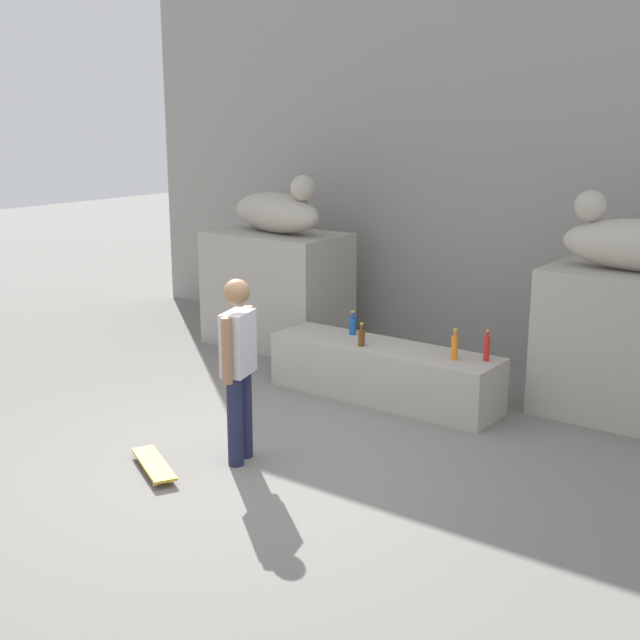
# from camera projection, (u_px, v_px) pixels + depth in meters

# --- Properties ---
(ground_plane) EXTENTS (40.00, 40.00, 0.00)m
(ground_plane) POSITION_uv_depth(u_px,v_px,m) (256.00, 461.00, 7.49)
(ground_plane) COLOR slate
(facade_wall) EXTENTS (11.26, 0.60, 5.99)m
(facade_wall) POSITION_uv_depth(u_px,v_px,m) (496.00, 118.00, 10.39)
(facade_wall) COLOR gray
(facade_wall) RESTS_ON ground_plane
(pedestal_left) EXTENTS (1.81, 1.10, 1.53)m
(pedestal_left) POSITION_uv_depth(u_px,v_px,m) (277.00, 289.00, 11.11)
(pedestal_left) COLOR #A39E93
(pedestal_left) RESTS_ON ground_plane
(pedestal_right) EXTENTS (1.81, 1.10, 1.53)m
(pedestal_right) POSITION_uv_depth(u_px,v_px,m) (634.00, 346.00, 8.41)
(pedestal_right) COLOR #A39E93
(pedestal_right) RESTS_ON ground_plane
(statue_reclining_left) EXTENTS (1.68, 0.89, 0.78)m
(statue_reclining_left) POSITION_uv_depth(u_px,v_px,m) (278.00, 211.00, 10.84)
(statue_reclining_left) COLOR #B3AC9B
(statue_reclining_left) RESTS_ON pedestal_left
(statue_reclining_right) EXTENTS (1.63, 0.65, 0.78)m
(statue_reclining_right) POSITION_uv_depth(u_px,v_px,m) (640.00, 243.00, 8.17)
(statue_reclining_right) COLOR #B3AC9B
(statue_reclining_right) RESTS_ON pedestal_right
(ledge_block) EXTENTS (2.61, 0.70, 0.61)m
(ledge_block) POSITION_uv_depth(u_px,v_px,m) (384.00, 372.00, 9.07)
(ledge_block) COLOR #A39E93
(ledge_block) RESTS_ON ground_plane
(skater) EXTENTS (0.30, 0.52, 1.67)m
(skater) POSITION_uv_depth(u_px,v_px,m) (238.00, 363.00, 7.29)
(skater) COLOR #1E233F
(skater) RESTS_ON ground_plane
(skateboard) EXTENTS (0.80, 0.55, 0.08)m
(skateboard) POSITION_uv_depth(u_px,v_px,m) (154.00, 464.00, 7.27)
(skateboard) COLOR gold
(skateboard) RESTS_ON ground_plane
(bottle_red) EXTENTS (0.06, 0.06, 0.32)m
(bottle_red) POSITION_uv_depth(u_px,v_px,m) (487.00, 348.00, 8.41)
(bottle_red) COLOR red
(bottle_red) RESTS_ON ledge_block
(bottle_brown) EXTENTS (0.07, 0.07, 0.26)m
(bottle_brown) POSITION_uv_depth(u_px,v_px,m) (362.00, 337.00, 8.95)
(bottle_brown) COLOR #593314
(bottle_brown) RESTS_ON ledge_block
(bottle_orange) EXTENTS (0.07, 0.07, 0.32)m
(bottle_orange) POSITION_uv_depth(u_px,v_px,m) (454.00, 347.00, 8.45)
(bottle_orange) COLOR orange
(bottle_orange) RESTS_ON ledge_block
(bottle_blue) EXTENTS (0.08, 0.08, 0.27)m
(bottle_blue) POSITION_uv_depth(u_px,v_px,m) (353.00, 325.00, 9.42)
(bottle_blue) COLOR #194C99
(bottle_blue) RESTS_ON ledge_block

